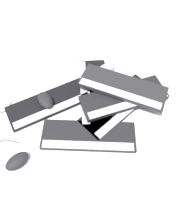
{
  "coord_description": "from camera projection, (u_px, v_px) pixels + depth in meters",
  "views": [
    {
      "loc": [
        -0.52,
        0.07,
        0.94
      ],
      "look_at": [
        0.05,
        0.06,
        0.04
      ],
      "focal_mm": 35.0,
      "sensor_mm": 36.0,
      "label": 1
    }
  ],
  "objects": [
    {
      "name": "ground_plane",
      "position": [
        102.0,
        126.0,
        1.08
      ],
      "size": [
        3.2,
        3.2,
        0.0
      ],
      "primitive_type": "plane",
      "color": "white"
    },
    {
      "name": "keyboard_0",
      "position": [
        94.0,
        91.0,
        1.18
      ],
      "size": [
        0.45,
        0.18,
        0.03
      ],
      "color": "black",
      "rests_on": "ground"
    },
    {
      "name": "keyboard_1",
      "position": [
        50.0,
        103.0,
        1.13
      ],
      "size": [
        0.33,
        0.46,
        0.03
      ],
      "color": "black",
      "rests_on": "ground"
    },
    {
      "name": "keyboard_2",
      "position": [
        88.0,
        136.0,
        1.03
      ],
      "size": [
        0.17,
        0.45,
        0.03
      ],
      "color": "black",
      "rests_on": "ground"
    },
    {
      "name": "keyboard_3",
      "position": [
        119.0,
        106.0,
        1.13
      ],
      "size": [
        0.41,
        0.43,
        0.03
      ],
      "color": "black",
      "rests_on": "ground"
    },
    {
      "name": "keyboard_4",
      "position": [
        124.0,
        98.0,
        1.12
      ],
      "size": [
        0.28,
        0.46,
        0.03
      ],
      "color": "black",
      "rests_on": "keyboard_3"
    },
    {
      "name": "keyboard_5",
      "position": [
        122.0,
        87.0,
        1.11
      ],
      "size": [
        0.31,
        0.46,
        0.03
      ],
      "color": "#232326",
      "rests_on": "keyboard_4"
    },
    {
      "name": "mouse_0",
      "position": [
        91.0,
        81.0,
        1.17
      ],
      "size": [
        0.11,
        0.13,
        0.04
      ],
      "primitive_type": "ellipsoid",
      "rotation": [
        0.0,
        0.0,
        2.04
      ],
      "color": "black",
      "rests_on": "keyboard_0"
    },
    {
      "name": "mouse_1",
      "position": [
        45.0,
        100.0,
        1.1
      ],
      "size": [
        0.13,
        0.11,
        0.04
      ],
      "primitive_type": "ellipsoid",
      "rotation": [
        0.0,
        0.0,
        3.71
      ],
      "color": "black",
      "rests_on": "keyboard_1"
    },
    {
      "name": "mouse_2",
      "position": [
        17.0,
        161.0,
        0.96
      ],
      "size": [
        0.12,
        0.13,
        0.04
      ],
      "primitive_type": "ellipsoid",
      "rotation": [
        0.0,
        0.0,
        5.41
      ],
      "color": "black",
      "rests_on": "ground"
    },
    {
      "name": "mouse_3",
      "position": [
        106.0,
        69.0,
        1.26
      ],
      "size": [
        0.12,
        0.13,
        0.04
      ],
      "primitive_type": "ellipsoid",
      "rotation": [
        0.0,
        0.0,
        2.14
      ],
      "color": "#B7B7BC",
      "rests_on": "ground"
    }
  ]
}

